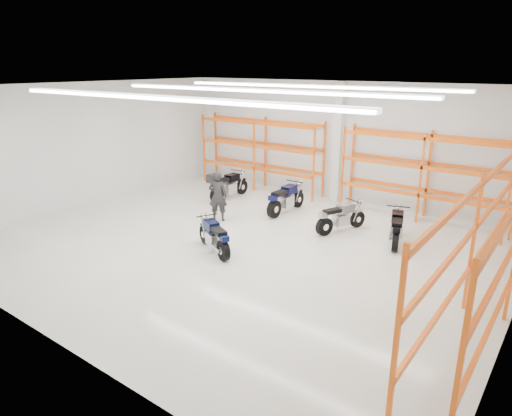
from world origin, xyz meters
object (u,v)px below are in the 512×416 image
Objects in this scene: motorcycle_back_b at (285,200)px; motorcycle_back_a at (226,186)px; motorcycle_main at (215,238)px; standing_man at (218,196)px; motorcycle_back_d at (396,229)px; motorcycle_back_c at (339,218)px; structural_column at (338,143)px.

motorcycle_back_a is at bearing 178.13° from motorcycle_back_b.
motorcycle_main is 1.07× the size of standing_man.
motorcycle_back_b reaches higher than motorcycle_back_d.
standing_man is (-1.39, -2.00, 0.36)m from motorcycle_back_b.
motorcycle_back_c is (5.19, -0.67, -0.10)m from motorcycle_back_a.
motorcycle_back_b is 4.24m from motorcycle_back_d.
standing_man reaches higher than motorcycle_main.
motorcycle_back_d is 0.44× the size of structural_column.
motorcycle_back_b reaches higher than motorcycle_main.
standing_man is at bearing -124.88° from motorcycle_back_b.
motorcycle_back_b is at bearing 166.59° from motorcycle_back_c.
motorcycle_back_c is 4.08m from standing_man.
structural_column reaches higher than motorcycle_back_a.
standing_man reaches higher than motorcycle_back_a.
motorcycle_main is 0.97× the size of motorcycle_back_c.
motorcycle_back_a is at bearing -85.13° from standing_man.
motorcycle_main is 4.14m from motorcycle_back_c.
motorcycle_main is 2.82m from standing_man.
motorcycle_back_d is at bearing -40.76° from structural_column.
motorcycle_back_a is 5.23m from motorcycle_back_c.
structural_column reaches higher than motorcycle_back_c.
motorcycle_main is at bearing 100.21° from standing_man.
motorcycle_back_d reaches higher than motorcycle_main.
motorcycle_back_b is at bearing -1.87° from motorcycle_back_a.
motorcycle_back_a is at bearing 175.31° from motorcycle_back_d.
motorcycle_back_a is 1.19× the size of motorcycle_back_c.
motorcycle_back_a reaches higher than motorcycle_main.
motorcycle_back_c is 1.10× the size of standing_man.
motorcycle_main is 6.97m from structural_column.
motorcycle_back_c is 4.00m from structural_column.
motorcycle_back_b is 0.48× the size of structural_column.
motorcycle_main is 4.19m from motorcycle_back_b.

